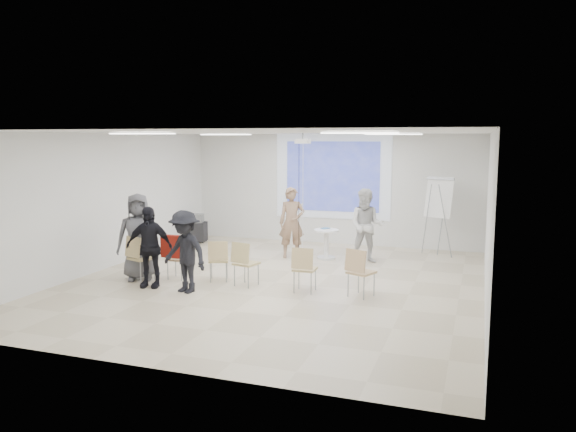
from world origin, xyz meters
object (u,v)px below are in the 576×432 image
(chair_center, at_px, (244,260))
(chair_right_inner, at_px, (304,266))
(chair_left_mid, at_px, (176,256))
(flipchart_easel, at_px, (439,198))
(player_left, at_px, (292,218))
(chair_right_far, at_px, (359,269))
(chair_left_inner, at_px, (218,257))
(pedestal_table, at_px, (326,242))
(player_right, at_px, (367,222))
(audience_left, at_px, (149,241))
(audience_outer, at_px, (138,232))
(av_cart, at_px, (197,229))
(laptop, at_px, (219,259))
(chair_far_left, at_px, (138,255))
(audience_mid, at_px, (185,246))

(chair_center, relative_size, chair_right_inner, 1.01)
(chair_left_mid, height_order, flipchart_easel, flipchart_easel)
(player_left, bearing_deg, chair_right_far, -73.44)
(chair_left_inner, distance_m, chair_right_far, 2.94)
(flipchart_easel, bearing_deg, pedestal_table, -129.17)
(chair_left_mid, relative_size, chair_left_inner, 0.99)
(player_right, xyz_separation_m, audience_left, (-3.56, -3.56, -0.05))
(audience_left, xyz_separation_m, audience_outer, (-0.52, 0.43, 0.09))
(player_left, xyz_separation_m, chair_right_far, (2.27, -2.88, -0.44))
(av_cart, bearing_deg, player_left, -29.90)
(player_left, height_order, av_cart, player_left)
(chair_left_inner, xyz_separation_m, laptop, (-0.03, 0.09, -0.05))
(flipchart_easel, bearing_deg, chair_left_inner, -110.13)
(chair_far_left, distance_m, audience_mid, 1.40)
(player_left, bearing_deg, chair_far_left, -146.08)
(chair_far_left, xyz_separation_m, chair_center, (2.18, 0.34, -0.03))
(pedestal_table, height_order, chair_right_far, chair_right_far)
(chair_right_inner, distance_m, chair_right_far, 1.04)
(chair_far_left, xyz_separation_m, laptop, (1.51, 0.61, -0.10))
(chair_right_far, distance_m, audience_mid, 3.27)
(chair_left_mid, distance_m, chair_right_far, 3.82)
(chair_center, height_order, audience_outer, audience_outer)
(audience_outer, distance_m, av_cart, 4.28)
(player_left, bearing_deg, av_cart, 139.82)
(player_left, relative_size, chair_left_inner, 2.30)
(chair_center, bearing_deg, chair_right_inner, 10.72)
(pedestal_table, distance_m, flipchart_easel, 2.97)
(chair_left_inner, xyz_separation_m, chair_right_far, (2.93, -0.20, 0.04))
(chair_right_far, height_order, audience_mid, audience_mid)
(flipchart_easel, bearing_deg, player_left, -133.41)
(chair_right_inner, height_order, laptop, chair_right_inner)
(player_left, bearing_deg, pedestal_table, -13.94)
(pedestal_table, relative_size, flipchart_easel, 0.41)
(chair_far_left, xyz_separation_m, chair_left_inner, (1.53, 0.52, -0.05))
(chair_right_far, xyz_separation_m, laptop, (-2.96, 0.29, -0.08))
(player_left, distance_m, laptop, 2.73)
(chair_center, relative_size, audience_outer, 0.45)
(player_right, bearing_deg, audience_outer, -147.33)
(chair_right_inner, height_order, flipchart_easel, flipchart_easel)
(pedestal_table, height_order, chair_right_inner, chair_right_inner)
(chair_center, relative_size, chair_right_far, 0.98)
(player_right, bearing_deg, chair_right_inner, -105.93)
(player_left, bearing_deg, chair_center, -112.00)
(chair_left_inner, xyz_separation_m, audience_left, (-1.09, -0.81, 0.41))
(chair_right_far, relative_size, audience_left, 0.50)
(pedestal_table, relative_size, chair_right_far, 0.87)
(player_right, distance_m, laptop, 3.69)
(chair_right_far, xyz_separation_m, audience_left, (-4.02, -0.61, 0.37))
(flipchart_easel, xyz_separation_m, av_cart, (-6.52, -0.28, -1.07))
(chair_far_left, bearing_deg, player_right, 57.91)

